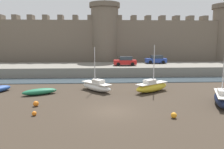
# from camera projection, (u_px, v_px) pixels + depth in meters

# --- Properties ---
(ground_plane) EXTENTS (160.00, 160.00, 0.00)m
(ground_plane) POSITION_uv_depth(u_px,v_px,m) (112.00, 111.00, 19.36)
(ground_plane) COLOR #382D23
(water_channel) EXTENTS (80.00, 4.50, 0.10)m
(water_channel) POSITION_uv_depth(u_px,v_px,m) (107.00, 80.00, 34.07)
(water_channel) COLOR #3D4C56
(water_channel) RESTS_ON ground
(quay_road) EXTENTS (68.96, 10.00, 1.68)m
(quay_road) POSITION_uv_depth(u_px,v_px,m) (106.00, 69.00, 41.10)
(quay_road) COLOR slate
(quay_road) RESTS_ON ground
(castle) EXTENTS (63.83, 6.87, 17.46)m
(castle) POSITION_uv_depth(u_px,v_px,m) (105.00, 40.00, 50.03)
(castle) COLOR #706354
(castle) RESTS_ON ground
(rowboat_midflat_centre) EXTENTS (4.02, 2.64, 0.71)m
(rowboat_midflat_centre) POSITION_uv_depth(u_px,v_px,m) (40.00, 91.00, 25.19)
(rowboat_midflat_centre) COLOR #1E6B47
(rowboat_midflat_centre) RESTS_ON ground
(sailboat_midflat_left) EXTENTS (4.39, 4.68, 5.41)m
(sailboat_midflat_left) POSITION_uv_depth(u_px,v_px,m) (96.00, 86.00, 27.02)
(sailboat_midflat_left) COLOR silver
(sailboat_midflat_left) RESTS_ON ground
(sailboat_foreground_right) EXTENTS (4.94, 3.93, 5.70)m
(sailboat_foreground_right) POSITION_uv_depth(u_px,v_px,m) (152.00, 87.00, 26.52)
(sailboat_foreground_right) COLOR yellow
(sailboat_foreground_right) RESTS_ON ground
(sailboat_near_channel_left) EXTENTS (3.22, 5.22, 5.63)m
(sailboat_near_channel_left) POSITION_uv_depth(u_px,v_px,m) (222.00, 98.00, 21.09)
(sailboat_near_channel_left) COLOR #141E3D
(sailboat_near_channel_left) RESTS_ON ground
(mooring_buoy_near_channel) EXTENTS (0.38, 0.38, 0.38)m
(mooring_buoy_near_channel) POSITION_uv_depth(u_px,v_px,m) (34.00, 113.00, 18.16)
(mooring_buoy_near_channel) COLOR orange
(mooring_buoy_near_channel) RESTS_ON ground
(mooring_buoy_near_shore) EXTENTS (0.48, 0.48, 0.48)m
(mooring_buoy_near_shore) POSITION_uv_depth(u_px,v_px,m) (174.00, 115.00, 17.58)
(mooring_buoy_near_shore) COLOR orange
(mooring_buoy_near_shore) RESTS_ON ground
(mooring_buoy_off_centre) EXTENTS (0.51, 0.51, 0.51)m
(mooring_buoy_off_centre) POSITION_uv_depth(u_px,v_px,m) (36.00, 104.00, 20.73)
(mooring_buoy_off_centre) COLOR orange
(mooring_buoy_off_centre) RESTS_ON ground
(car_quay_centre_west) EXTENTS (4.11, 1.89, 1.62)m
(car_quay_centre_west) POSITION_uv_depth(u_px,v_px,m) (156.00, 59.00, 43.40)
(car_quay_centre_west) COLOR #263F99
(car_quay_centre_west) RESTS_ON quay_road
(car_quay_west) EXTENTS (4.11, 1.89, 1.62)m
(car_quay_west) POSITION_uv_depth(u_px,v_px,m) (125.00, 61.00, 39.76)
(car_quay_west) COLOR red
(car_quay_west) RESTS_ON quay_road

